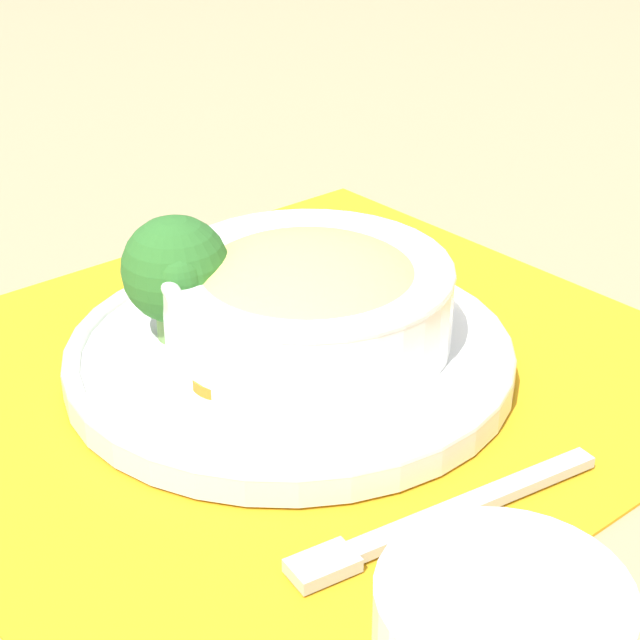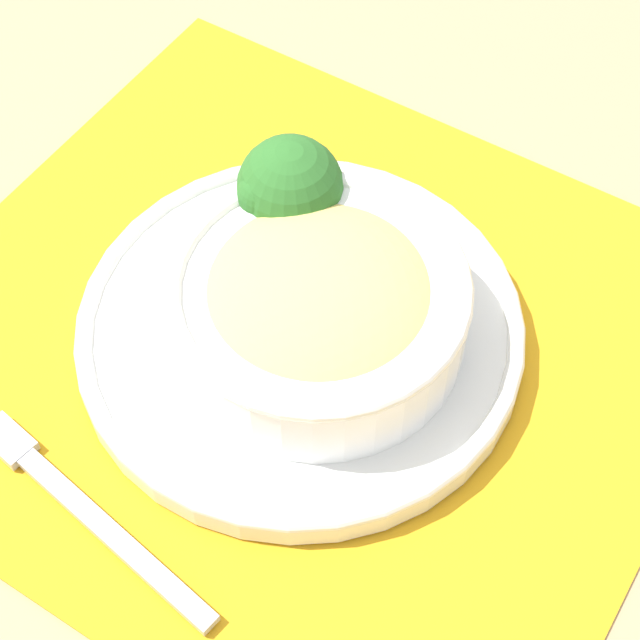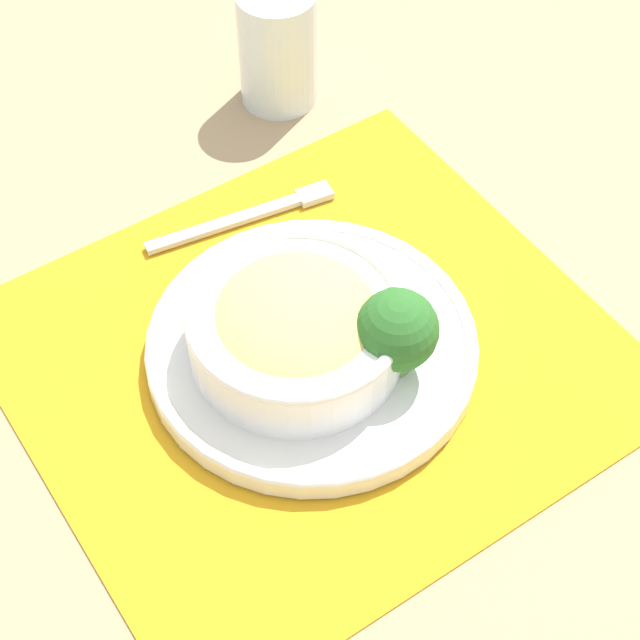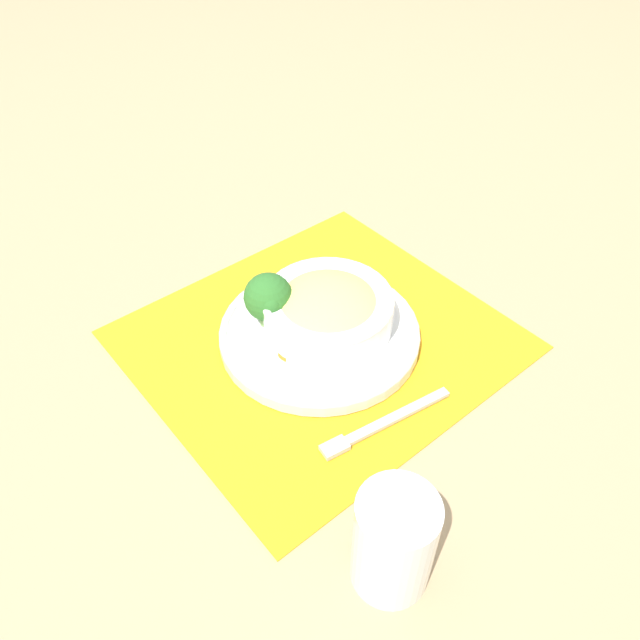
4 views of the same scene
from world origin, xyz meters
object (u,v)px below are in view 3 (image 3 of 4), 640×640
(water_glass, at_px, (278,53))
(broccoli_floret, at_px, (397,330))
(fork, at_px, (259,212))
(bowl, at_px, (295,323))

(water_glass, bearing_deg, broccoli_floret, -14.47)
(fork, bearing_deg, broccoli_floret, 7.56)
(broccoli_floret, xyz_separation_m, water_glass, (-0.36, 0.09, -0.01))
(water_glass, bearing_deg, fork, -35.18)
(bowl, bearing_deg, broccoli_floret, 47.51)
(water_glass, xyz_separation_m, fork, (0.14, -0.10, -0.05))
(broccoli_floret, bearing_deg, water_glass, 165.53)
(bowl, distance_m, water_glass, 0.34)
(bowl, xyz_separation_m, water_glass, (-0.30, 0.15, 0.00))
(bowl, xyz_separation_m, broccoli_floret, (0.05, 0.06, 0.01))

